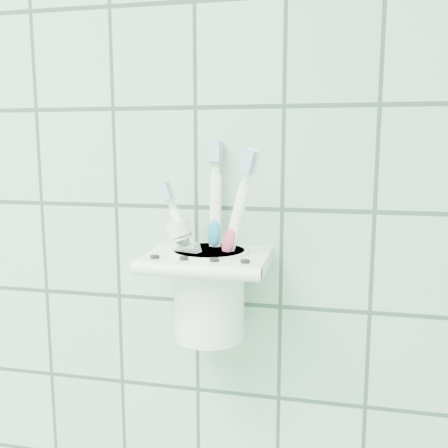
% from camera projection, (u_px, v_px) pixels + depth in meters
% --- Properties ---
extents(holder_bracket, '(0.14, 0.11, 0.04)m').
position_uv_depth(holder_bracket, '(208.00, 261.00, 0.56)').
color(holder_bracket, white).
rests_on(holder_bracket, wall_back).
extents(cup, '(0.09, 0.09, 0.10)m').
position_uv_depth(cup, '(209.00, 290.00, 0.57)').
color(cup, white).
rests_on(cup, holder_bracket).
extents(toothbrush_pink, '(0.07, 0.02, 0.18)m').
position_uv_depth(toothbrush_pink, '(217.00, 255.00, 0.56)').
color(toothbrush_pink, white).
rests_on(toothbrush_pink, cup).
extents(toothbrush_blue, '(0.02, 0.04, 0.22)m').
position_uv_depth(toothbrush_blue, '(213.00, 236.00, 0.57)').
color(toothbrush_blue, white).
rests_on(toothbrush_blue, cup).
extents(toothbrush_orange, '(0.06, 0.04, 0.22)m').
position_uv_depth(toothbrush_orange, '(209.00, 236.00, 0.57)').
color(toothbrush_orange, white).
rests_on(toothbrush_orange, cup).
extents(toothpaste_tube, '(0.07, 0.04, 0.14)m').
position_uv_depth(toothpaste_tube, '(210.00, 268.00, 0.55)').
color(toothpaste_tube, silver).
rests_on(toothpaste_tube, cup).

